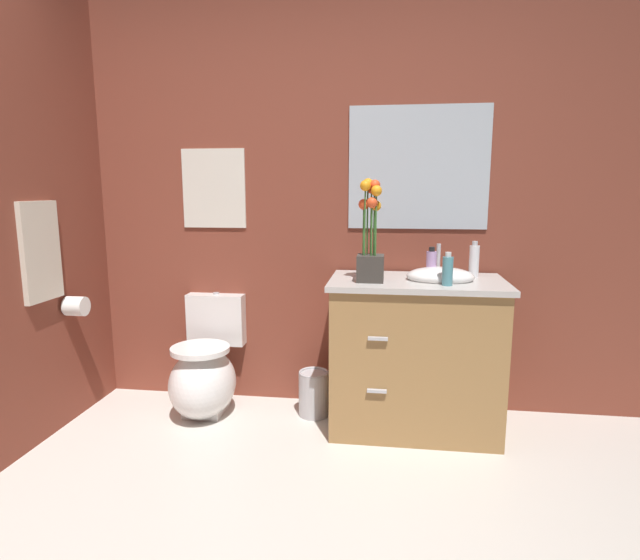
% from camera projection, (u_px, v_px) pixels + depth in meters
% --- Properties ---
extents(wall_back, '(4.06, 0.05, 2.50)m').
position_uv_depth(wall_back, '(339.00, 202.00, 3.10)').
color(wall_back, brown).
rests_on(wall_back, ground_plane).
extents(toilet, '(0.38, 0.59, 0.69)m').
position_uv_depth(toilet, '(205.00, 374.00, 3.08)').
color(toilet, white).
rests_on(toilet, ground_plane).
extents(vanity_cabinet, '(0.94, 0.56, 1.03)m').
position_uv_depth(vanity_cabinet, '(415.00, 353.00, 2.86)').
color(vanity_cabinet, '#9E7242').
rests_on(vanity_cabinet, ground_plane).
extents(flower_vase, '(0.14, 0.14, 0.54)m').
position_uv_depth(flower_vase, '(371.00, 243.00, 2.70)').
color(flower_vase, '#38332D').
rests_on(flower_vase, vanity_cabinet).
extents(soap_bottle, '(0.05, 0.05, 0.17)m').
position_uv_depth(soap_bottle, '(448.00, 270.00, 2.61)').
color(soap_bottle, teal).
rests_on(soap_bottle, vanity_cabinet).
extents(lotion_bottle, '(0.06, 0.06, 0.17)m').
position_uv_depth(lotion_bottle, '(431.00, 264.00, 2.82)').
color(lotion_bottle, '#B28CBF').
rests_on(lotion_bottle, vanity_cabinet).
extents(hand_wash_bottle, '(0.05, 0.05, 0.20)m').
position_uv_depth(hand_wash_bottle, '(474.00, 261.00, 2.86)').
color(hand_wash_bottle, white).
rests_on(hand_wash_bottle, vanity_cabinet).
extents(trash_bin, '(0.18, 0.18, 0.27)m').
position_uv_depth(trash_bin, '(314.00, 393.00, 3.06)').
color(trash_bin, '#B7B7BC').
rests_on(trash_bin, ground_plane).
extents(wall_poster, '(0.39, 0.01, 0.48)m').
position_uv_depth(wall_poster, '(214.00, 189.00, 3.16)').
color(wall_poster, silver).
extents(wall_mirror, '(0.80, 0.01, 0.70)m').
position_uv_depth(wall_mirror, '(418.00, 168.00, 2.97)').
color(wall_mirror, '#B2BCC6').
extents(hanging_towel, '(0.03, 0.28, 0.52)m').
position_uv_depth(hanging_towel, '(41.00, 252.00, 2.68)').
color(hanging_towel, beige).
extents(toilet_paper_roll, '(0.11, 0.11, 0.11)m').
position_uv_depth(toilet_paper_roll, '(76.00, 306.00, 2.91)').
color(toilet_paper_roll, white).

